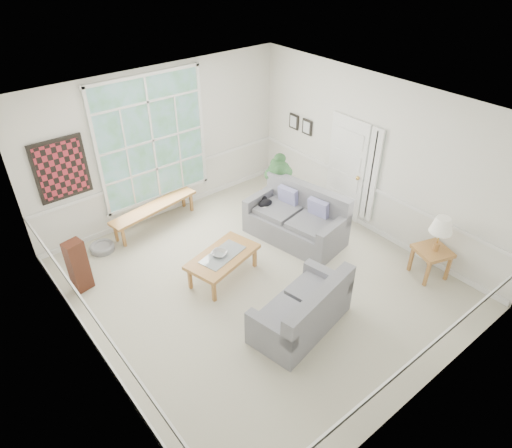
{
  "coord_description": "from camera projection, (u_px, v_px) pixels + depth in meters",
  "views": [
    {
      "loc": [
        -3.74,
        -4.55,
        5.19
      ],
      "look_at": [
        0.1,
        0.2,
        1.05
      ],
      "focal_mm": 32.0,
      "sensor_mm": 36.0,
      "label": 1
    }
  ],
  "objects": [
    {
      "name": "floor",
      "position": [
        259.0,
        282.0,
        7.79
      ],
      "size": [
        5.5,
        6.0,
        0.01
      ],
      "primitive_type": "cube",
      "color": "#B0AB95",
      "rests_on": "ground"
    },
    {
      "name": "wall_frame_near",
      "position": [
        307.0,
        127.0,
        9.45
      ],
      "size": [
        0.04,
        0.26,
        0.32
      ],
      "primitive_type": "cube",
      "color": "black",
      "rests_on": "wall_right"
    },
    {
      "name": "wall_right",
      "position": [
        375.0,
        158.0,
        8.38
      ],
      "size": [
        0.02,
        6.0,
        3.0
      ],
      "primitive_type": "cube",
      "color": "silver",
      "rests_on": "ground"
    },
    {
      "name": "side_table",
      "position": [
        430.0,
        262.0,
        7.8
      ],
      "size": [
        0.68,
        0.68,
        0.55
      ],
      "primitive_type": "cube",
      "rotation": [
        0.0,
        0.0,
        -0.32
      ],
      "color": "#A56E36",
      "rests_on": "floor"
    },
    {
      "name": "pet_bed",
      "position": [
        102.0,
        247.0,
        8.49
      ],
      "size": [
        0.47,
        0.47,
        0.13
      ],
      "primitive_type": "cylinder",
      "rotation": [
        0.0,
        0.0,
        0.06
      ],
      "color": "gray",
      "rests_on": "floor"
    },
    {
      "name": "entry_door",
      "position": [
        346.0,
        169.0,
        8.99
      ],
      "size": [
        0.08,
        0.9,
        2.1
      ],
      "primitive_type": "cube",
      "color": "white",
      "rests_on": "floor"
    },
    {
      "name": "ceiling",
      "position": [
        260.0,
        113.0,
        6.1
      ],
      "size": [
        5.5,
        6.0,
        0.02
      ],
      "primitive_type": "cube",
      "color": "white",
      "rests_on": "ground"
    },
    {
      "name": "window_back",
      "position": [
        153.0,
        140.0,
        8.66
      ],
      "size": [
        2.3,
        0.08,
        2.4
      ],
      "primitive_type": "cube",
      "color": "white",
      "rests_on": "wall_back"
    },
    {
      "name": "door_sidelight",
      "position": [
        372.0,
        176.0,
        8.53
      ],
      "size": [
        0.08,
        0.26,
        1.9
      ],
      "primitive_type": "cube",
      "color": "white",
      "rests_on": "wall_right"
    },
    {
      "name": "loveseat_front",
      "position": [
        301.0,
        304.0,
        6.73
      ],
      "size": [
        1.73,
        1.12,
        0.87
      ],
      "primitive_type": "cube",
      "rotation": [
        0.0,
        0.0,
        0.2
      ],
      "color": "slate",
      "rests_on": "floor"
    },
    {
      "name": "pewter_bowl",
      "position": [
        219.0,
        253.0,
        7.62
      ],
      "size": [
        0.42,
        0.42,
        0.08
      ],
      "primitive_type": "imported",
      "rotation": [
        0.0,
        0.0,
        0.5
      ],
      "color": "#A3A3A9",
      "rests_on": "coffee_table"
    },
    {
      "name": "window_bench",
      "position": [
        155.0,
        216.0,
        9.1
      ],
      "size": [
        1.93,
        0.68,
        0.44
      ],
      "primitive_type": "cube",
      "rotation": [
        0.0,
        0.0,
        0.17
      ],
      "color": "#A56E36",
      "rests_on": "floor"
    },
    {
      "name": "wall_art",
      "position": [
        61.0,
        169.0,
        7.77
      ],
      "size": [
        0.9,
        0.06,
        1.1
      ],
      "primitive_type": "cube",
      "color": "#59191E",
      "rests_on": "wall_back"
    },
    {
      "name": "wall_front",
      "position": [
        432.0,
        320.0,
        5.01
      ],
      "size": [
        5.5,
        0.02,
        3.0
      ],
      "primitive_type": "cube",
      "color": "silver",
      "rests_on": "ground"
    },
    {
      "name": "wall_frame_far",
      "position": [
        294.0,
        122.0,
        9.71
      ],
      "size": [
        0.04,
        0.26,
        0.32
      ],
      "primitive_type": "cube",
      "color": "black",
      "rests_on": "wall_right"
    },
    {
      "name": "wall_back",
      "position": [
        162.0,
        144.0,
        8.88
      ],
      "size": [
        5.5,
        0.02,
        3.0
      ],
      "primitive_type": "cube",
      "color": "silver",
      "rests_on": "ground"
    },
    {
      "name": "houseplant",
      "position": [
        279.0,
        174.0,
        9.15
      ],
      "size": [
        0.54,
        0.54,
        0.83
      ],
      "primitive_type": null,
      "rotation": [
        0.0,
        0.0,
        -0.12
      ],
      "color": "#264B27",
      "rests_on": "end_table"
    },
    {
      "name": "end_table",
      "position": [
        275.0,
        201.0,
        9.53
      ],
      "size": [
        0.58,
        0.58,
        0.47
      ],
      "primitive_type": "cube",
      "rotation": [
        0.0,
        0.0,
        -0.28
      ],
      "color": "#A56E36",
      "rests_on": "floor"
    },
    {
      "name": "loveseat_right",
      "position": [
        295.0,
        216.0,
        8.58
      ],
      "size": [
        1.28,
        1.99,
        1.0
      ],
      "primitive_type": "cube",
      "rotation": [
        0.0,
        0.0,
        0.19
      ],
      "color": "slate",
      "rests_on": "floor"
    },
    {
      "name": "wall_left",
      "position": [
        83.0,
        283.0,
        5.51
      ],
      "size": [
        0.02,
        6.0,
        3.0
      ],
      "primitive_type": "cube",
      "color": "silver",
      "rests_on": "ground"
    },
    {
      "name": "table_lamp",
      "position": [
        440.0,
        234.0,
        7.45
      ],
      "size": [
        0.38,
        0.38,
        0.64
      ],
      "primitive_type": null,
      "rotation": [
        0.0,
        0.0,
        0.02
      ],
      "color": "white",
      "rests_on": "side_table"
    },
    {
      "name": "coffee_table",
      "position": [
        223.0,
        266.0,
        7.78
      ],
      "size": [
        1.39,
        0.98,
        0.47
      ],
      "primitive_type": "cube",
      "rotation": [
        0.0,
        0.0,
        0.26
      ],
      "color": "#A56E36",
      "rests_on": "floor"
    },
    {
      "name": "cat",
      "position": [
        265.0,
        203.0,
        8.81
      ],
      "size": [
        0.38,
        0.35,
        0.14
      ],
      "primitive_type": "ellipsoid",
      "rotation": [
        0.0,
        0.0,
        0.55
      ],
      "color": "black",
      "rests_on": "loveseat_right"
    },
    {
      "name": "floor_speaker",
      "position": [
        78.0,
        266.0,
        7.41
      ],
      "size": [
        0.33,
        0.28,
        0.93
      ],
      "primitive_type": "cube",
      "rotation": [
        0.0,
        0.0,
        0.19
      ],
      "color": "#421E12",
      "rests_on": "floor"
    }
  ]
}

